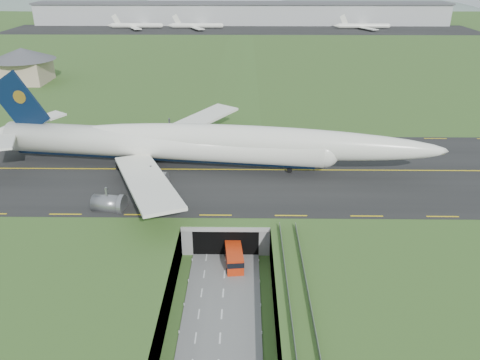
{
  "coord_description": "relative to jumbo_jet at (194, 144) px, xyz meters",
  "views": [
    {
      "loc": [
        3.48,
        -63.64,
        48.97
      ],
      "look_at": [
        2.44,
        20.0,
        9.66
      ],
      "focal_mm": 35.0,
      "sensor_mm": 36.0,
      "label": 1
    }
  ],
  "objects": [
    {
      "name": "cargo_terminal",
      "position": [
        7.97,
        265.31,
        2.08
      ],
      "size": [
        320.0,
        67.0,
        15.6
      ],
      "color": "#B2B2B2",
      "rests_on": "ground"
    },
    {
      "name": "airfield_deck",
      "position": [
        8.03,
        -34.1,
        -8.88
      ],
      "size": [
        800.0,
        800.0,
        6.0
      ],
      "primitive_type": "cube",
      "color": "gray",
      "rests_on": "ground"
    },
    {
      "name": "ground",
      "position": [
        8.03,
        -34.1,
        -11.88
      ],
      "size": [
        900.0,
        900.0,
        0.0
      ],
      "primitive_type": "plane",
      "color": "#384F1F",
      "rests_on": "ground"
    },
    {
      "name": "distant_hills",
      "position": [
        72.41,
        395.9,
        -15.88
      ],
      "size": [
        700.0,
        91.0,
        60.0
      ],
      "color": "slate",
      "rests_on": "ground"
    },
    {
      "name": "guideway",
      "position": [
        19.03,
        -53.21,
        -6.56
      ],
      "size": [
        3.0,
        53.0,
        7.05
      ],
      "color": "#A8A8A3",
      "rests_on": "ground"
    },
    {
      "name": "trench_road",
      "position": [
        8.03,
        -41.6,
        -11.78
      ],
      "size": [
        12.0,
        75.0,
        0.2
      ],
      "primitive_type": "cube",
      "color": "slate",
      "rests_on": "ground"
    },
    {
      "name": "service_building",
      "position": [
        -73.52,
        81.8,
        1.93
      ],
      "size": [
        24.55,
        24.55,
        13.19
      ],
      "rotation": [
        0.0,
        0.0,
        0.02
      ],
      "color": "tan",
      "rests_on": "ground"
    },
    {
      "name": "jumbo_jet",
      "position": [
        0.0,
        0.0,
        0.0
      ],
      "size": [
        105.2,
        65.27,
        21.77
      ],
      "rotation": [
        0.0,
        0.0,
        -0.13
      ],
      "color": "white",
      "rests_on": "ground"
    },
    {
      "name": "tunnel_portal",
      "position": [
        8.03,
        -17.39,
        -8.55
      ],
      "size": [
        17.0,
        22.3,
        6.0
      ],
      "color": "gray",
      "rests_on": "ground"
    },
    {
      "name": "taxiway",
      "position": [
        8.03,
        -1.1,
        -5.79
      ],
      "size": [
        800.0,
        44.0,
        0.18
      ],
      "primitive_type": "cube",
      "color": "black",
      "rests_on": "airfield_deck"
    },
    {
      "name": "shuttle_tram",
      "position": [
        9.59,
        -28.85,
        -10.15
      ],
      "size": [
        3.69,
        7.98,
        3.15
      ],
      "rotation": [
        0.0,
        0.0,
        0.1
      ],
      "color": "red",
      "rests_on": "ground"
    }
  ]
}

